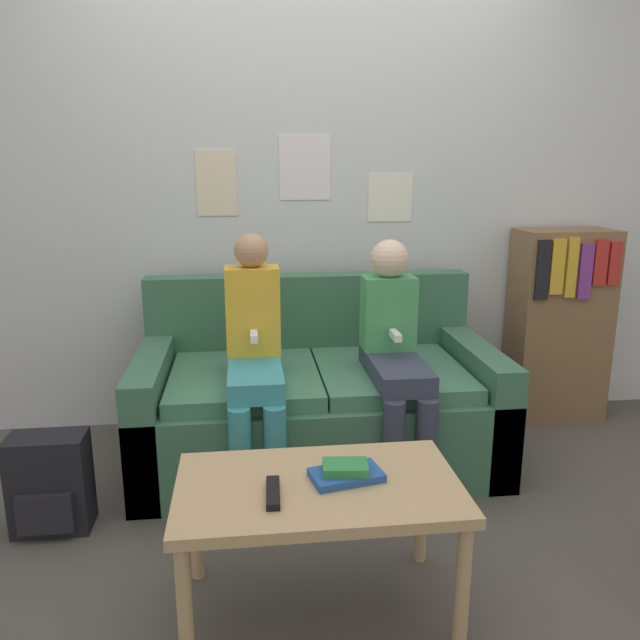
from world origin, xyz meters
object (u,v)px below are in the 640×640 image
(couch, at_px, (317,402))
(tv_remote, at_px, (273,493))
(backpack, at_px, (50,484))
(coffee_table, at_px, (318,499))
(person_right, at_px, (395,349))
(person_left, at_px, (254,353))
(bookshelf, at_px, (559,325))

(couch, height_order, tv_remote, couch)
(backpack, bearing_deg, coffee_table, -30.82)
(coffee_table, bearing_deg, person_right, 63.07)
(person_left, height_order, backpack, person_left)
(tv_remote, bearing_deg, couch, 79.57)
(person_left, bearing_deg, tv_remote, -88.03)
(person_right, bearing_deg, coffee_table, -116.93)
(person_left, bearing_deg, person_right, -0.13)
(bookshelf, xyz_separation_m, backpack, (-2.50, -0.86, -0.34))
(person_left, distance_m, bookshelf, 1.79)
(couch, distance_m, backpack, 1.22)
(person_left, relative_size, bookshelf, 1.04)
(person_left, xyz_separation_m, person_right, (0.62, -0.00, -0.00))
(coffee_table, relative_size, tv_remote, 5.10)
(backpack, bearing_deg, couch, 24.80)
(coffee_table, distance_m, person_right, 1.01)
(bookshelf, height_order, backpack, bookshelf)
(coffee_table, distance_m, bookshelf, 2.10)
(person_left, bearing_deg, backpack, -159.69)
(backpack, bearing_deg, tv_remote, -37.65)
(person_right, xyz_separation_m, bookshelf, (1.07, 0.56, -0.07))
(coffee_table, bearing_deg, person_left, 101.16)
(person_right, height_order, tv_remote, person_right)
(backpack, bearing_deg, bookshelf, 18.94)
(person_left, relative_size, person_right, 1.03)
(coffee_table, bearing_deg, backpack, 149.18)
(tv_remote, xyz_separation_m, bookshelf, (1.66, 1.51, 0.07))
(coffee_table, height_order, backpack, coffee_table)
(bookshelf, relative_size, backpack, 2.71)
(couch, relative_size, bookshelf, 1.57)
(person_left, xyz_separation_m, backpack, (-0.81, -0.30, -0.42))
(coffee_table, relative_size, person_right, 0.81)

